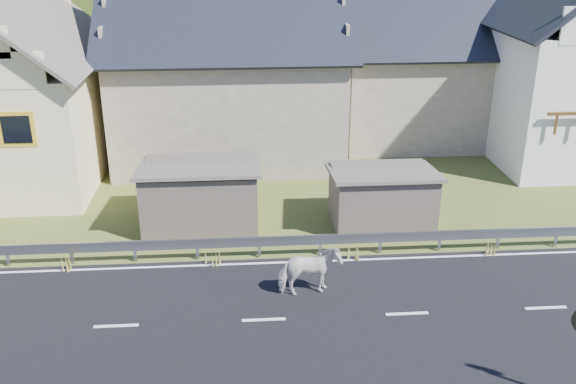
{
  "coord_description": "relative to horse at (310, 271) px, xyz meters",
  "views": [
    {
      "loc": [
        -0.44,
        -14.92,
        10.02
      ],
      "look_at": [
        0.9,
        3.07,
        2.55
      ],
      "focal_mm": 40.0,
      "sensor_mm": 36.0,
      "label": 1
    }
  ],
  "objects": [
    {
      "name": "house_cream",
      "position": [
        -11.39,
        10.74,
        3.56
      ],
      "size": [
        7.8,
        9.8,
        8.3
      ],
      "color": "#FFECB3",
      "rests_on": "ground"
    },
    {
      "name": "shed_left",
      "position": [
        -3.39,
        5.24,
        0.31
      ],
      "size": [
        4.3,
        3.3,
        2.4
      ],
      "primitive_type": "cube",
      "color": "#62574C",
      "rests_on": "ground"
    },
    {
      "name": "ground",
      "position": [
        -1.39,
        -1.26,
        -0.79
      ],
      "size": [
        160.0,
        160.0,
        0.0
      ],
      "primitive_type": "plane",
      "color": "#39481D",
      "rests_on": "ground"
    },
    {
      "name": "lane_markings",
      "position": [
        -1.39,
        -1.26,
        -0.75
      ],
      "size": [
        60.0,
        6.6,
        0.01
      ],
      "primitive_type": "cube",
      "color": "silver",
      "rests_on": "road"
    },
    {
      "name": "shed_right",
      "position": [
        3.11,
        4.74,
        0.21
      ],
      "size": [
        3.8,
        2.9,
        2.2
      ],
      "primitive_type": "cube",
      "color": "#62574C",
      "rests_on": "ground"
    },
    {
      "name": "horse",
      "position": [
        0.0,
        0.0,
        0.0
      ],
      "size": [
        1.1,
        1.89,
        1.5
      ],
      "primitive_type": "imported",
      "rotation": [
        0.0,
        0.0,
        1.74
      ],
      "color": "silver",
      "rests_on": "road"
    },
    {
      "name": "house_white",
      "position": [
        13.61,
        12.74,
        4.27
      ],
      "size": [
        8.8,
        10.8,
        9.7
      ],
      "color": "silver",
      "rests_on": "ground"
    },
    {
      "name": "mountain",
      "position": [
        3.61,
        178.74,
        -20.79
      ],
      "size": [
        440.0,
        280.0,
        260.0
      ],
      "primitive_type": "ellipsoid",
      "color": "#263E16",
      "rests_on": "ground"
    },
    {
      "name": "road",
      "position": [
        -1.39,
        -1.26,
        -0.77
      ],
      "size": [
        60.0,
        7.0,
        0.04
      ],
      "primitive_type": "cube",
      "color": "black",
      "rests_on": "ground"
    },
    {
      "name": "guardrail",
      "position": [
        -1.39,
        2.42,
        -0.23
      ],
      "size": [
        28.1,
        0.09,
        0.75
      ],
      "color": "#93969B",
      "rests_on": "ground"
    },
    {
      "name": "house_stone_b",
      "position": [
        7.61,
        15.74,
        3.44
      ],
      "size": [
        9.8,
        8.8,
        8.1
      ],
      "color": "#AFA08A",
      "rests_on": "ground"
    },
    {
      "name": "house_stone_a",
      "position": [
        -2.39,
        13.74,
        3.84
      ],
      "size": [
        10.8,
        9.8,
        8.9
      ],
      "color": "#AFA08A",
      "rests_on": "ground"
    }
  ]
}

